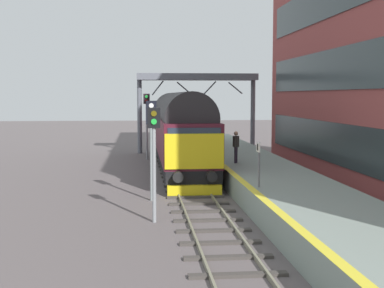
% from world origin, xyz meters
% --- Properties ---
extents(ground_plane, '(140.00, 140.00, 0.00)m').
position_xyz_m(ground_plane, '(0.00, 0.00, 0.00)').
color(ground_plane, '#5F5656').
rests_on(ground_plane, ground).
extents(track_main, '(2.50, 60.00, 0.15)m').
position_xyz_m(track_main, '(0.00, 0.00, 0.06)').
color(track_main, gray).
rests_on(track_main, ground).
extents(station_platform, '(4.00, 44.00, 1.01)m').
position_xyz_m(station_platform, '(3.60, 0.00, 0.50)').
color(station_platform, gray).
rests_on(station_platform, ground).
extents(diesel_locomotive, '(2.74, 18.94, 4.68)m').
position_xyz_m(diesel_locomotive, '(0.00, 6.75, 2.48)').
color(diesel_locomotive, black).
rests_on(diesel_locomotive, ground).
extents(signal_post_near, '(0.44, 0.22, 4.06)m').
position_xyz_m(signal_post_near, '(-1.91, -7.26, 2.56)').
color(signal_post_near, gray).
rests_on(signal_post_near, ground).
extents(signal_post_mid, '(0.44, 0.22, 4.27)m').
position_xyz_m(signal_post_mid, '(-1.91, -3.35, 2.75)').
color(signal_post_mid, gray).
rests_on(signal_post_mid, ground).
extents(signal_post_far, '(0.44, 0.22, 4.61)m').
position_xyz_m(signal_post_far, '(-1.91, 11.50, 2.86)').
color(signal_post_far, gray).
rests_on(signal_post_far, ground).
extents(platform_number_sign, '(0.10, 0.44, 1.71)m').
position_xyz_m(platform_number_sign, '(2.08, -6.14, 2.15)').
color(platform_number_sign, slate).
rests_on(platform_number_sign, station_platform).
extents(waiting_passenger, '(0.45, 0.47, 1.64)m').
position_xyz_m(waiting_passenger, '(2.53, 1.15, 1.99)').
color(waiting_passenger, '#2D2332').
rests_on(waiting_passenger, station_platform).
extents(overhead_footbridge, '(9.30, 2.00, 6.17)m').
position_xyz_m(overhead_footbridge, '(2.05, 15.60, 5.49)').
color(overhead_footbridge, slate).
rests_on(overhead_footbridge, ground).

